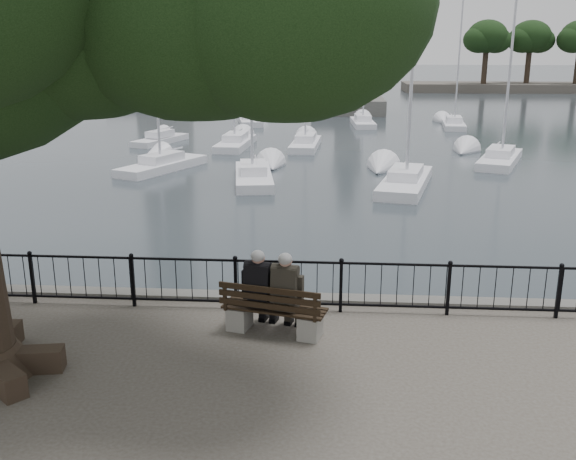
# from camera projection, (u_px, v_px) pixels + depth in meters

# --- Properties ---
(harbor) EXTENTS (260.00, 260.00, 1.20)m
(harbor) POSITION_uv_depth(u_px,v_px,m) (290.00, 323.00, 12.90)
(harbor) COLOR #514F4A
(harbor) RESTS_ON ground
(railing) EXTENTS (22.06, 0.06, 1.00)m
(railing) POSITION_uv_depth(u_px,v_px,m) (288.00, 283.00, 12.13)
(railing) COLOR black
(railing) RESTS_ON ground
(bench) EXTENTS (1.90, 0.97, 0.96)m
(bench) POSITION_uv_depth(u_px,v_px,m) (273.00, 316.00, 11.20)
(bench) COLOR slate
(bench) RESTS_ON ground
(person_left) EXTENTS (0.55, 0.82, 1.53)m
(person_left) POSITION_uv_depth(u_px,v_px,m) (261.00, 292.00, 11.27)
(person_left) COLOR black
(person_left) RESTS_ON ground
(person_right) EXTENTS (0.55, 0.82, 1.53)m
(person_right) POSITION_uv_depth(u_px,v_px,m) (288.00, 296.00, 11.13)
(person_right) COLOR black
(person_right) RESTS_ON ground
(lion_monument) EXTENTS (6.42, 6.42, 9.37)m
(lion_monument) POSITION_uv_depth(u_px,v_px,m) (349.00, 86.00, 57.21)
(lion_monument) COLOR #514F4A
(lion_monument) RESTS_ON ground
(sailboat_a) EXTENTS (3.60, 5.61, 10.40)m
(sailboat_a) POSITION_uv_depth(u_px,v_px,m) (162.00, 164.00, 31.36)
(sailboat_a) COLOR white
(sailboat_a) RESTS_ON ground
(sailboat_b) EXTENTS (2.40, 5.82, 10.99)m
(sailboat_b) POSITION_uv_depth(u_px,v_px,m) (253.00, 174.00, 28.76)
(sailboat_b) COLOR white
(sailboat_b) RESTS_ON ground
(sailboat_c) EXTENTS (3.06, 6.37, 12.28)m
(sailboat_c) POSITION_uv_depth(u_px,v_px,m) (406.00, 180.00, 27.50)
(sailboat_c) COLOR white
(sailboat_c) RESTS_ON ground
(sailboat_d) EXTENTS (3.58, 6.02, 10.65)m
(sailboat_d) POSITION_uv_depth(u_px,v_px,m) (500.00, 158.00, 33.08)
(sailboat_d) COLOR white
(sailboat_d) RESTS_ON ground
(sailboat_e) EXTENTS (2.70, 4.87, 11.00)m
(sailboat_e) POSITION_uv_depth(u_px,v_px,m) (160.00, 138.00, 40.00)
(sailboat_e) COLOR white
(sailboat_e) RESTS_ON ground
(sailboat_f) EXTENTS (1.77, 5.42, 11.42)m
(sailboat_f) POSITION_uv_depth(u_px,v_px,m) (306.00, 142.00, 38.21)
(sailboat_f) COLOR white
(sailboat_f) RESTS_ON ground
(sailboat_g) EXTENTS (2.03, 5.45, 10.88)m
(sailboat_g) POSITION_uv_depth(u_px,v_px,m) (454.00, 123.00, 47.71)
(sailboat_g) COLOR white
(sailboat_g) RESTS_ON ground
(sailboat_h) EXTENTS (2.74, 6.08, 13.70)m
(sailboat_h) POSITION_uv_depth(u_px,v_px,m) (250.00, 119.00, 50.11)
(sailboat_h) COLOR white
(sailboat_h) RESTS_ON ground
(sailboat_i) EXTENTS (1.88, 5.74, 10.50)m
(sailboat_i) POSITION_uv_depth(u_px,v_px,m) (236.00, 142.00, 38.48)
(sailboat_i) COLOR white
(sailboat_i) RESTS_ON ground
(sailboat_j) EXTENTS (1.85, 5.53, 11.73)m
(sailboat_j) POSITION_uv_depth(u_px,v_px,m) (363.00, 121.00, 48.81)
(sailboat_j) COLOR white
(sailboat_j) RESTS_ON ground
(far_shore) EXTENTS (30.00, 8.60, 9.18)m
(far_shore) POSITION_uv_depth(u_px,v_px,m) (526.00, 61.00, 83.44)
(far_shore) COLOR #453F36
(far_shore) RESTS_ON ground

